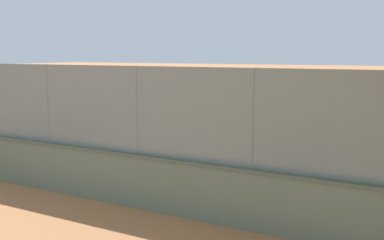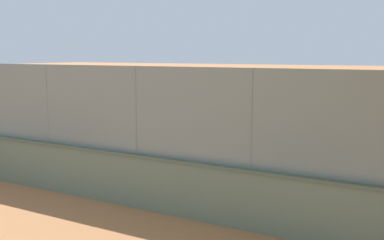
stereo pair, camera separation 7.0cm
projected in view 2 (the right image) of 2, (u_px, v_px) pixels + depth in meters
name	position (u px, v px, depth m)	size (l,w,h in m)	color
ground_plane	(246.00, 124.00, 24.95)	(260.00, 260.00, 0.00)	#B27247
perimeter_wall	(51.00, 165.00, 12.98)	(31.93, 1.11, 1.42)	slate
fence_panel_on_wall	(48.00, 104.00, 12.71)	(31.35, 0.74, 2.24)	gray
player_baseline_waiting	(291.00, 117.00, 20.72)	(1.04, 0.79, 1.71)	#B2B2B2
player_crossing_court	(281.00, 105.00, 25.48)	(0.73, 1.13, 1.68)	navy
player_foreground_swinging	(162.00, 118.00, 20.78)	(0.96, 0.75, 1.61)	#B2B2B2
sports_ball	(279.00, 146.00, 18.70)	(0.17, 0.17, 0.17)	yellow
courtside_bench	(202.00, 182.00, 12.17)	(1.61, 0.41, 0.87)	gray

